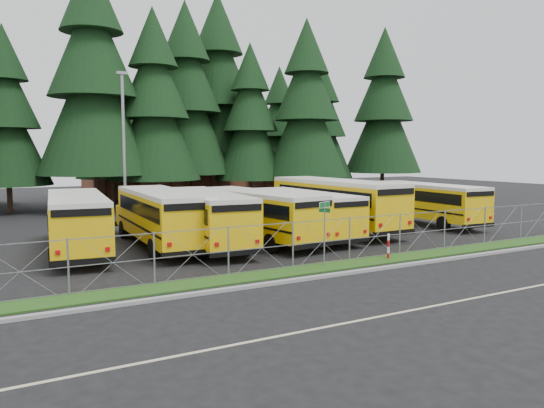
{
  "coord_description": "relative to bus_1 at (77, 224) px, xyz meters",
  "views": [
    {
      "loc": [
        -15.57,
        -19.96,
        4.94
      ],
      "look_at": [
        -2.23,
        4.0,
        2.22
      ],
      "focal_mm": 35.0,
      "sensor_mm": 36.0,
      "label": 1
    }
  ],
  "objects": [
    {
      "name": "brick_building",
      "position": [
        17.46,
        33.04,
        1.56
      ],
      "size": [
        22.0,
        10.0,
        6.0
      ],
      "primitive_type": "cube",
      "color": "brown",
      "rests_on": "ground"
    },
    {
      "name": "conifer_13",
      "position": [
        27.23,
        27.6,
        5.99
      ],
      "size": [
        6.72,
        6.72,
        14.87
      ],
      "primitive_type": null,
      "color": "black",
      "rests_on": "ground"
    },
    {
      "name": "bus_1",
      "position": [
        0.0,
        0.0,
        0.0
      ],
      "size": [
        3.81,
        11.22,
        2.88
      ],
      "primitive_type": null,
      "rotation": [
        0.0,
        0.0,
        -0.11
      ],
      "color": "#EAB107",
      "rests_on": "ground"
    },
    {
      "name": "ground",
      "position": [
        11.46,
        -6.96,
        -1.44
      ],
      "size": [
        120.0,
        120.0,
        0.0
      ],
      "primitive_type": "plane",
      "color": "black",
      "rests_on": "ground"
    },
    {
      "name": "conifer_5",
      "position": [
        13.55,
        21.59,
        8.1
      ],
      "size": [
        8.63,
        8.63,
        19.08
      ],
      "primitive_type": null,
      "color": "black",
      "rests_on": "ground"
    },
    {
      "name": "bus_6",
      "position": [
        15.13,
        -0.03,
        0.16
      ],
      "size": [
        3.15,
        12.3,
        3.21
      ],
      "primitive_type": null,
      "rotation": [
        0.0,
        0.0,
        0.02
      ],
      "color": "#EAB107",
      "rests_on": "ground"
    },
    {
      "name": "conifer_3",
      "position": [
        4.49,
        18.48,
        8.89
      ],
      "size": [
        9.34,
        9.34,
        20.66
      ],
      "primitive_type": null,
      "color": "black",
      "rests_on": "ground"
    },
    {
      "name": "conifer_11",
      "position": [
        7.62,
        26.14,
        6.51
      ],
      "size": [
        7.19,
        7.19,
        15.91
      ],
      "primitive_type": null,
      "color": "black",
      "rests_on": "ground"
    },
    {
      "name": "bus_5",
      "position": [
        12.03,
        -1.34,
        -0.11
      ],
      "size": [
        2.43,
        10.18,
        2.67
      ],
      "primitive_type": null,
      "rotation": [
        0.0,
        0.0,
        0.0
      ],
      "color": "#EAB107",
      "rests_on": "ground"
    },
    {
      "name": "bus_3",
      "position": [
        6.09,
        -1.33,
        -0.01
      ],
      "size": [
        3.61,
        11.12,
        2.86
      ],
      "primitive_type": null,
      "rotation": [
        0.0,
        0.0,
        -0.1
      ],
      "color": "#EAB107",
      "rests_on": "ground"
    },
    {
      "name": "conifer_2",
      "position": [
        -1.91,
        20.77,
        6.07
      ],
      "size": [
        6.79,
        6.79,
        15.03
      ],
      "primitive_type": null,
      "color": "black",
      "rests_on": "ground"
    },
    {
      "name": "chainlink_fence",
      "position": [
        11.46,
        -7.96,
        -0.44
      ],
      "size": [
        44.0,
        0.1,
        2.0
      ],
      "primitive_type": null,
      "color": "gray",
      "rests_on": "ground"
    },
    {
      "name": "conifer_6",
      "position": [
        19.0,
        18.89,
        6.19
      ],
      "size": [
        6.9,
        6.9,
        15.25
      ],
      "primitive_type": null,
      "color": "black",
      "rests_on": "ground"
    },
    {
      "name": "conifer_8",
      "position": [
        28.55,
        20.6,
        5.81
      ],
      "size": [
        6.55,
        6.55,
        14.49
      ],
      "primitive_type": null,
      "color": "black",
      "rests_on": "ground"
    },
    {
      "name": "striped_bollard",
      "position": [
        12.19,
        -8.6,
        -0.84
      ],
      "size": [
        0.11,
        0.11,
        1.2
      ],
      "primitive_type": "cylinder",
      "color": "#B20C0C",
      "rests_on": "ground"
    },
    {
      "name": "road_lane_line",
      "position": [
        11.46,
        -14.96,
        -1.44
      ],
      "size": [
        50.0,
        0.12,
        0.01
      ],
      "primitive_type": "cube",
      "color": "beige",
      "rests_on": "ground"
    },
    {
      "name": "conifer_9",
      "position": [
        34.67,
        17.91,
        7.67
      ],
      "size": [
        8.24,
        8.24,
        18.22
      ],
      "primitive_type": null,
      "color": "black",
      "rests_on": "ground"
    },
    {
      "name": "conifer_7",
      "position": [
        23.57,
        16.09,
        7.29
      ],
      "size": [
        7.9,
        7.9,
        17.46
      ],
      "primitive_type": null,
      "color": "black",
      "rests_on": "ground"
    },
    {
      "name": "bus_4",
      "position": [
        8.96,
        -1.43,
        -0.03
      ],
      "size": [
        3.87,
        11.01,
        2.83
      ],
      "primitive_type": null,
      "rotation": [
        0.0,
        0.0,
        0.13
      ],
      "color": "#EAB107",
      "rests_on": "ground"
    },
    {
      "name": "curb",
      "position": [
        11.46,
        -10.06,
        -1.38
      ],
      "size": [
        50.0,
        0.25,
        0.12
      ],
      "primitive_type": "cube",
      "color": "gray",
      "rests_on": "ground"
    },
    {
      "name": "light_standard",
      "position": [
        4.46,
        8.64,
        4.06
      ],
      "size": [
        0.7,
        0.35,
        10.14
      ],
      "color": "gray",
      "rests_on": "ground"
    },
    {
      "name": "bus_2",
      "position": [
        4.04,
        -0.31,
        0.03
      ],
      "size": [
        3.14,
        11.36,
        2.95
      ],
      "primitive_type": null,
      "rotation": [
        0.0,
        0.0,
        -0.04
      ],
      "color": "#EAB107",
      "rests_on": "ground"
    },
    {
      "name": "conifer_4",
      "position": [
        9.32,
        17.87,
        7.12
      ],
      "size": [
        7.74,
        7.74,
        17.11
      ],
      "primitive_type": null,
      "color": "black",
      "rests_on": "ground"
    },
    {
      "name": "bus_east",
      "position": [
        22.33,
        -0.62,
        -0.05
      ],
      "size": [
        3.11,
        10.71,
        2.77
      ],
      "primitive_type": null,
      "rotation": [
        0.0,
        0.0,
        -0.06
      ],
      "color": "#EAB107",
      "rests_on": "ground"
    },
    {
      "name": "conifer_12",
      "position": [
        17.93,
        24.05,
        9.09
      ],
      "size": [
        9.52,
        9.52,
        21.06
      ],
      "primitive_type": null,
      "color": "black",
      "rests_on": "ground"
    },
    {
      "name": "street_sign",
      "position": [
        8.79,
        -8.37,
        0.59
      ],
      "size": [
        0.77,
        0.51,
        2.81
      ],
      "color": "gray",
      "rests_on": "ground"
    },
    {
      "name": "grass_verge",
      "position": [
        11.46,
        -8.66,
        -1.41
      ],
      "size": [
        50.0,
        1.4,
        0.06
      ],
      "primitive_type": "cube",
      "color": "#1C4C15",
      "rests_on": "ground"
    }
  ]
}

